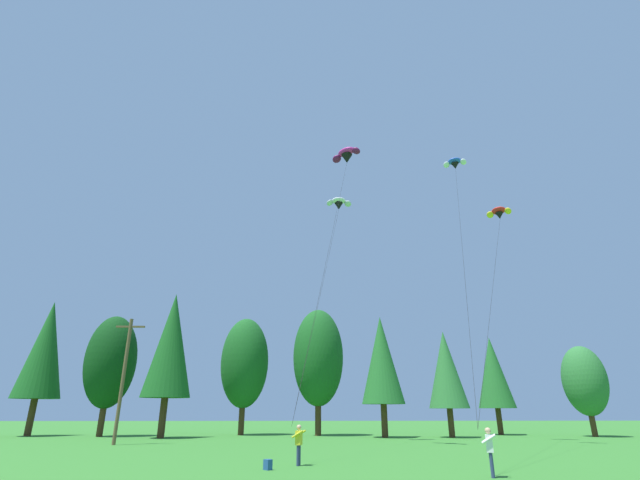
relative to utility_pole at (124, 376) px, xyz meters
The scene contains 17 objects.
treeline_tree_a 18.58m from the utility_pole, 135.88° to the left, with size 4.51×4.51×13.21m.
treeline_tree_b 13.11m from the utility_pole, 116.55° to the left, with size 4.89×4.89×11.46m.
treeline_tree_c 9.50m from the utility_pole, 85.00° to the left, with size 4.51×4.51×13.21m.
treeline_tree_d 16.01m from the utility_pole, 62.67° to the left, with size 4.98×4.98×11.76m.
treeline_tree_e 19.84m from the utility_pole, 39.99° to the left, with size 5.17×5.17×12.50m.
treeline_tree_f 23.04m from the utility_pole, 23.19° to the left, with size 4.04×4.04×11.11m.
treeline_tree_g 28.66m from the utility_pole, 17.94° to the left, with size 3.72×3.72×9.66m.
treeline_tree_h 36.49m from the utility_pole, 22.08° to the left, with size 3.77×3.77×9.85m.
treeline_tree_i 42.20m from the utility_pole, 13.13° to the left, with size 4.07×4.07×8.40m.
utility_pole is the anchor object (origin of this frame).
kite_flyer_near 19.55m from the utility_pole, 45.90° to the right, with size 0.66×0.68×1.69m.
kite_flyer_mid 27.46m from the utility_pole, 41.23° to the right, with size 0.69×0.72×1.69m.
parafoil_kite_high_white 22.81m from the utility_pole, ahead, with size 4.88×16.29×19.22m.
parafoil_kite_mid_red_yellow 32.25m from the utility_pole, ahead, with size 10.36×16.40×16.56m.
parafoil_kite_far_magenta 24.39m from the utility_pole, 11.50° to the right, with size 5.11×11.46×21.16m.
parafoil_kite_low_blue_white 33.69m from the utility_pole, ahead, with size 8.55×19.64×23.11m.
backpack 20.03m from the utility_pole, 51.65° to the right, with size 0.32×0.24×0.40m, color #234C89.
Camera 1 is at (-3.78, -3.71, 2.26)m, focal length 25.66 mm.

